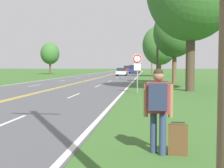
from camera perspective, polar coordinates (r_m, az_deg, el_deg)
The scene contains 13 objects.
hitchhiker_person at distance 6.25m, azimuth 8.44°, elevation -3.32°, with size 0.58×0.43×1.72m.
suitcase at distance 6.42m, azimuth 11.94°, elevation -9.92°, with size 0.39×0.20×0.67m.
fire_hydrant at distance 20.83m, azimuth 8.12°, elevation -0.50°, with size 0.45×0.29×0.78m.
traffic_sign at distance 20.29m, azimuth 4.66°, elevation 3.74°, with size 0.60×0.10×2.55m.
utility_pole_midground at distance 34.73m, azimuth 8.32°, elevation 8.11°, with size 1.80×0.24×9.07m.
utility_pole_far at distance 66.83m, azimuth 7.30°, elevation 5.99°, with size 1.80×0.24×9.51m.
tree_left_verge at distance 68.78m, azimuth -11.27°, elevation 5.48°, with size 4.06×4.06×6.79m.
tree_behind_sign at distance 53.31m, azimuth 8.71°, elevation 6.99°, with size 5.77×5.77×8.55m.
tree_right_cluster at distance 31.91m, azimuth 11.39°, elevation 9.15°, with size 4.24×4.24×7.51m.
car_silver_hatchback_nearest at distance 56.61m, azimuth 1.80°, elevation 2.30°, with size 1.80×4.20×1.42m.
car_dark_blue_van_approaching at distance 74.13m, azimuth 3.93°, elevation 2.73°, with size 2.02×4.47×1.99m.
car_maroon_sedan_mid_near at distance 81.08m, azimuth 4.39°, elevation 2.64°, with size 1.98×3.99×1.60m.
car_red_suv_mid_far at distance 86.64m, azimuth 2.80°, elevation 2.79°, with size 1.96×4.48×1.85m.
Camera 1 is at (7.17, -1.56, 1.77)m, focal length 50.00 mm.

